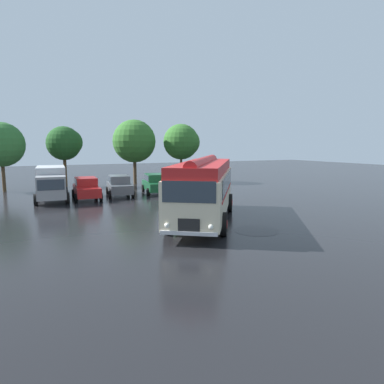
# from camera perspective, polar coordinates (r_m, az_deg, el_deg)

# --- Properties ---
(ground_plane) EXTENTS (120.00, 120.00, 0.00)m
(ground_plane) POSITION_cam_1_polar(r_m,az_deg,el_deg) (18.03, 0.57, -5.40)
(ground_plane) COLOR black
(vintage_bus) EXTENTS (7.71, 9.71, 3.49)m
(vintage_bus) POSITION_cam_1_polar(r_m,az_deg,el_deg) (18.62, 1.98, 0.94)
(vintage_bus) COLOR beige
(vintage_bus) RESTS_ON ground
(car_near_left) EXTENTS (2.08, 4.26, 1.66)m
(car_near_left) POSITION_cam_1_polar(r_m,az_deg,el_deg) (27.46, -17.20, 0.61)
(car_near_left) COLOR maroon
(car_near_left) RESTS_ON ground
(car_mid_left) EXTENTS (2.34, 4.37, 1.66)m
(car_mid_left) POSITION_cam_1_polar(r_m,az_deg,el_deg) (28.61, -12.01, 1.07)
(car_mid_left) COLOR #4C5156
(car_mid_left) RESTS_ON ground
(car_mid_right) EXTENTS (2.39, 4.40, 1.66)m
(car_mid_right) POSITION_cam_1_polar(r_m,az_deg,el_deg) (29.61, -6.11, 1.42)
(car_mid_right) COLOR #144C28
(car_mid_right) RESTS_ON ground
(box_van) EXTENTS (2.58, 5.87, 2.50)m
(box_van) POSITION_cam_1_polar(r_m,az_deg,el_deg) (27.80, -22.40, 1.53)
(box_van) COLOR #B2B7BC
(box_van) RESTS_ON ground
(tree_left_of_centre) EXTENTS (3.50, 3.31, 5.96)m
(tree_left_of_centre) POSITION_cam_1_polar(r_m,az_deg,el_deg) (36.12, -20.32, 7.65)
(tree_left_of_centre) COLOR #4C3823
(tree_left_of_centre) RESTS_ON ground
(tree_centre) EXTENTS (4.50, 4.50, 6.79)m
(tree_centre) POSITION_cam_1_polar(r_m,az_deg,el_deg) (36.98, -9.71, 8.39)
(tree_centre) COLOR #4C3823
(tree_centre) RESTS_ON ground
(tree_right_of_centre) EXTENTS (3.90, 3.90, 6.44)m
(tree_right_of_centre) POSITION_cam_1_polar(r_m,az_deg,el_deg) (37.98, -1.57, 8.34)
(tree_right_of_centre) COLOR #4C3823
(tree_right_of_centre) RESTS_ON ground
(puddle_patch) EXTENTS (2.19, 2.19, 0.01)m
(puddle_patch) POSITION_cam_1_polar(r_m,az_deg,el_deg) (16.98, 10.63, -6.36)
(puddle_patch) COLOR black
(puddle_patch) RESTS_ON ground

